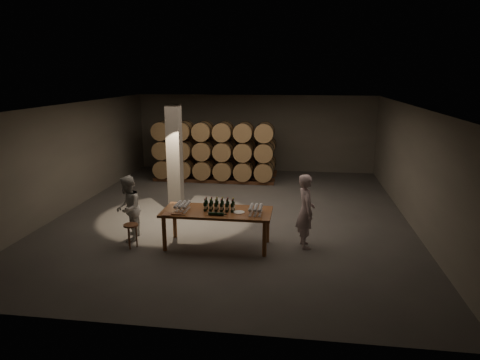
# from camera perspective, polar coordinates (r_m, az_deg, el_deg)

# --- Properties ---
(room) EXTENTS (12.00, 12.00, 12.00)m
(room) POSITION_cam_1_polar(r_m,az_deg,el_deg) (12.99, -8.69, 2.91)
(room) COLOR #514E4C
(room) RESTS_ON ground
(tasting_table) EXTENTS (2.60, 1.10, 0.90)m
(tasting_table) POSITION_cam_1_polar(r_m,az_deg,el_deg) (10.23, -3.10, -4.65)
(tasting_table) COLOR brown
(tasting_table) RESTS_ON ground
(barrel_stack_back) EXTENTS (4.70, 0.95, 1.57)m
(barrel_stack_back) POSITION_cam_1_polar(r_m,az_deg,el_deg) (17.81, -2.64, 3.53)
(barrel_stack_back) COLOR brown
(barrel_stack_back) RESTS_ON ground
(barrel_stack_front) EXTENTS (4.70, 0.95, 2.31)m
(barrel_stack_front) POSITION_cam_1_polar(r_m,az_deg,el_deg) (16.39, -3.56, 3.91)
(barrel_stack_front) COLOR brown
(barrel_stack_front) RESTS_ON ground
(bottle_cluster) EXTENTS (0.73, 0.23, 0.31)m
(bottle_cluster) POSITION_cam_1_polar(r_m,az_deg,el_deg) (10.16, -2.80, -3.51)
(bottle_cluster) COLOR black
(bottle_cluster) RESTS_ON tasting_table
(lying_bottles) EXTENTS (0.45, 0.07, 0.07)m
(lying_bottles) POSITION_cam_1_polar(r_m,az_deg,el_deg) (9.85, -3.15, -4.53)
(lying_bottles) COLOR black
(lying_bottles) RESTS_ON tasting_table
(glass_cluster_left) EXTENTS (0.31, 0.53, 0.18)m
(glass_cluster_left) POSITION_cam_1_polar(r_m,az_deg,el_deg) (10.29, -7.71, -3.29)
(glass_cluster_left) COLOR silver
(glass_cluster_left) RESTS_ON tasting_table
(glass_cluster_right) EXTENTS (0.31, 0.53, 0.18)m
(glass_cluster_right) POSITION_cam_1_polar(r_m,az_deg,el_deg) (9.97, 2.11, -3.73)
(glass_cluster_right) COLOR silver
(glass_cluster_right) RESTS_ON tasting_table
(plate) EXTENTS (0.27, 0.27, 0.02)m
(plate) POSITION_cam_1_polar(r_m,az_deg,el_deg) (10.05, -0.14, -4.31)
(plate) COLOR white
(plate) RESTS_ON tasting_table
(notebook_near) EXTENTS (0.23, 0.19, 0.03)m
(notebook_near) POSITION_cam_1_polar(r_m,az_deg,el_deg) (10.05, -8.38, -4.43)
(notebook_near) COLOR brown
(notebook_near) RESTS_ON tasting_table
(notebook_corner) EXTENTS (0.22, 0.27, 0.02)m
(notebook_corner) POSITION_cam_1_polar(r_m,az_deg,el_deg) (10.05, -9.68, -4.51)
(notebook_corner) COLOR brown
(notebook_corner) RESTS_ON tasting_table
(pen) EXTENTS (0.13, 0.02, 0.01)m
(pen) POSITION_cam_1_polar(r_m,az_deg,el_deg) (9.94, -7.68, -4.67)
(pen) COLOR black
(pen) RESTS_ON tasting_table
(stool) EXTENTS (0.35, 0.35, 0.58)m
(stool) POSITION_cam_1_polar(r_m,az_deg,el_deg) (10.57, -14.33, -6.30)
(stool) COLOR brown
(stool) RESTS_ON ground
(person_man) EXTENTS (0.57, 0.74, 1.79)m
(person_man) POSITION_cam_1_polar(r_m,az_deg,el_deg) (10.28, 8.75, -4.12)
(person_man) COLOR beige
(person_man) RESTS_ON ground
(person_woman) EXTENTS (0.76, 0.90, 1.64)m
(person_woman) POSITION_cam_1_polar(r_m,az_deg,el_deg) (10.96, -14.71, -3.69)
(person_woman) COLOR silver
(person_woman) RESTS_ON ground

